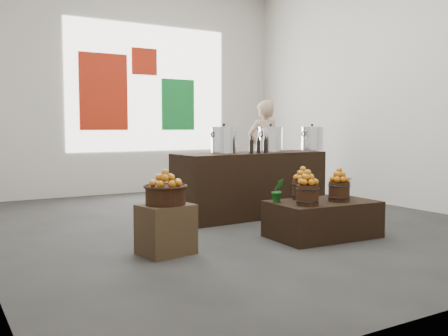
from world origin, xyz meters
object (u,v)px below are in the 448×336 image
wicker_basket (166,195)px  stock_pot_left (224,141)px  counter (251,185)px  shopper (264,149)px  crate (166,229)px  display_table (322,219)px  stock_pot_center (270,140)px  stock_pot_right (312,139)px

wicker_basket → stock_pot_left: 2.00m
counter → shopper: shopper is taller
stock_pot_left → shopper: 2.33m
crate → counter: bearing=35.1°
crate → stock_pot_left: size_ratio=1.45×
counter → shopper: size_ratio=1.27×
display_table → shopper: (1.32, 3.05, 0.66)m
wicker_basket → counter: 2.31m
crate → display_table: crate is taller
display_table → stock_pot_center: size_ratio=3.52×
wicker_basket → display_table: size_ratio=0.33×
display_table → stock_pot_right: bearing=56.2°
stock_pot_right → shopper: size_ratio=0.20×
crate → display_table: size_ratio=0.41×
stock_pot_left → stock_pot_center: size_ratio=1.00×
counter → stock_pot_center: 0.71m
counter → stock_pot_right: size_ratio=6.47×
display_table → stock_pot_right: size_ratio=3.52×
counter → stock_pot_left: bearing=-180.0°
display_table → shopper: size_ratio=0.69×
display_table → stock_pot_center: stock_pot_center is taller
stock_pot_left → crate: bearing=-137.7°
wicker_basket → counter: size_ratio=0.18×
counter → display_table: bearing=-93.7°
wicker_basket → display_table: bearing=-6.3°
crate → counter: 2.31m
stock_pot_left → shopper: (1.74, 1.54, -0.20)m
stock_pot_left → stock_pot_right: (1.60, 0.07, 0.00)m
wicker_basket → shopper: shopper is taller
stock_pot_left → shopper: shopper is taller
stock_pot_center → shopper: size_ratio=0.20×
display_table → stock_pot_right: (1.18, 1.58, 0.86)m
wicker_basket → stock_pot_center: bearing=31.0°
crate → counter: (1.88, 1.33, 0.20)m
crate → wicker_basket: 0.34m
crate → stock_pot_left: stock_pot_left is taller
display_table → counter: 1.55m
wicker_basket → stock_pot_right: size_ratio=1.16×
stock_pot_left → shopper: bearing=41.5°
crate → stock_pot_center: (2.23, 1.34, 0.82)m
crate → display_table: 1.86m
counter → shopper: (1.29, 1.52, 0.41)m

